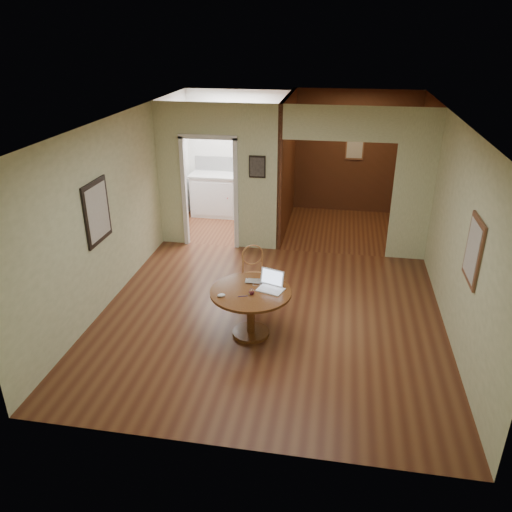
% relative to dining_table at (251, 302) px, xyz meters
% --- Properties ---
extents(floor, '(5.00, 5.00, 0.00)m').
position_rel_dining_table_xyz_m(floor, '(0.19, 0.44, -0.51)').
color(floor, '#4E2516').
rests_on(floor, ground).
extents(room_shell, '(5.20, 7.50, 5.00)m').
position_rel_dining_table_xyz_m(room_shell, '(-0.28, 3.54, 0.78)').
color(room_shell, white).
rests_on(room_shell, ground).
extents(dining_table, '(1.09, 1.09, 0.68)m').
position_rel_dining_table_xyz_m(dining_table, '(0.00, 0.00, 0.00)').
color(dining_table, brown).
rests_on(dining_table, ground).
extents(chair, '(0.48, 0.48, 0.88)m').
position_rel_dining_table_xyz_m(chair, '(-0.14, 1.01, -0.02)').
color(chair, '#A9763C').
rests_on(chair, ground).
extents(open_laptop, '(0.39, 0.39, 0.24)m').
position_rel_dining_table_xyz_m(open_laptop, '(0.26, 0.12, 0.24)').
color(open_laptop, white).
rests_on(open_laptop, dining_table).
extents(closed_laptop, '(0.35, 0.24, 0.03)m').
position_rel_dining_table_xyz_m(closed_laptop, '(0.05, 0.21, 0.19)').
color(closed_laptop, '#BABABF').
rests_on(closed_laptop, dining_table).
extents(mouse, '(0.12, 0.09, 0.04)m').
position_rel_dining_table_xyz_m(mouse, '(-0.35, -0.22, 0.20)').
color(mouse, white).
rests_on(mouse, dining_table).
extents(wine_glass, '(0.08, 0.08, 0.09)m').
position_rel_dining_table_xyz_m(wine_glass, '(0.03, -0.10, 0.22)').
color(wine_glass, white).
rests_on(wine_glass, dining_table).
extents(pen, '(0.12, 0.05, 0.01)m').
position_rel_dining_table_xyz_m(pen, '(-0.07, -0.17, 0.18)').
color(pen, navy).
rests_on(pen, dining_table).
extents(kitchen_cabinet, '(2.06, 0.60, 0.94)m').
position_rel_dining_table_xyz_m(kitchen_cabinet, '(-1.16, 4.64, -0.03)').
color(kitchen_cabinet, white).
rests_on(kitchen_cabinet, ground).
extents(grocery_bag, '(0.32, 0.30, 0.27)m').
position_rel_dining_table_xyz_m(grocery_bag, '(-0.74, 4.64, 0.57)').
color(grocery_bag, beige).
rests_on(grocery_bag, kitchen_cabinet).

